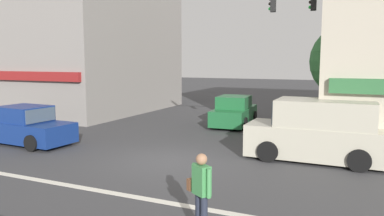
{
  "coord_description": "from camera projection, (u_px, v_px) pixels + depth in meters",
  "views": [
    {
      "loc": [
        5.95,
        -11.21,
        3.42
      ],
      "look_at": [
        -0.04,
        2.0,
        1.6
      ],
      "focal_mm": 35.0,
      "sensor_mm": 36.0,
      "label": 1
    }
  ],
  "objects": [
    {
      "name": "pedestrian_foreground_with_bag",
      "position": [
        201.0,
        190.0,
        7.24
      ],
      "size": [
        0.62,
        0.54,
        1.67
      ],
      "color": "#232838",
      "rests_on": "ground"
    },
    {
      "name": "utility_pole_near_left",
      "position": [
        79.0,
        50.0,
        19.7
      ],
      "size": [
        1.4,
        0.22,
        7.75
      ],
      "color": "brown",
      "rests_on": "ground"
    },
    {
      "name": "lane_marking_stripe",
      "position": [
        107.0,
        192.0,
        9.83
      ],
      "size": [
        9.0,
        0.24,
        0.01
      ],
      "primitive_type": "cube",
      "color": "silver",
      "rests_on": "ground"
    },
    {
      "name": "building_left_block",
      "position": [
        80.0,
        44.0,
        26.18
      ],
      "size": [
        10.28,
        11.55,
        9.29
      ],
      "color": "gray",
      "rests_on": "ground"
    },
    {
      "name": "street_tree",
      "position": [
        348.0,
        61.0,
        15.07
      ],
      "size": [
        2.99,
        2.99,
        4.92
      ],
      "color": "#4C3823",
      "rests_on": "ground"
    },
    {
      "name": "sedan_crossing_center",
      "position": [
        26.0,
        127.0,
        15.49
      ],
      "size": [
        4.17,
        2.03,
        1.58
      ],
      "color": "navy",
      "rests_on": "ground"
    },
    {
      "name": "ground_plane",
      "position": [
        169.0,
        160.0,
        12.99
      ],
      "size": [
        120.0,
        120.0,
        0.0
      ],
      "primitive_type": "plane",
      "color": "#3D3D3F"
    },
    {
      "name": "sedan_approaching_near",
      "position": [
        234.0,
        112.0,
        20.04
      ],
      "size": [
        2.12,
        4.22,
        1.58
      ],
      "color": "#1E6033",
      "rests_on": "ground"
    },
    {
      "name": "van_crossing_leftbound",
      "position": [
        318.0,
        132.0,
        12.86
      ],
      "size": [
        4.61,
        2.05,
        2.11
      ],
      "color": "#B7B29E",
      "rests_on": "ground"
    },
    {
      "name": "traffic_light_mast",
      "position": [
        333.0,
        40.0,
        13.52
      ],
      "size": [
        4.85,
        0.81,
        6.2
      ],
      "color": "#47474C",
      "rests_on": "ground"
    }
  ]
}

